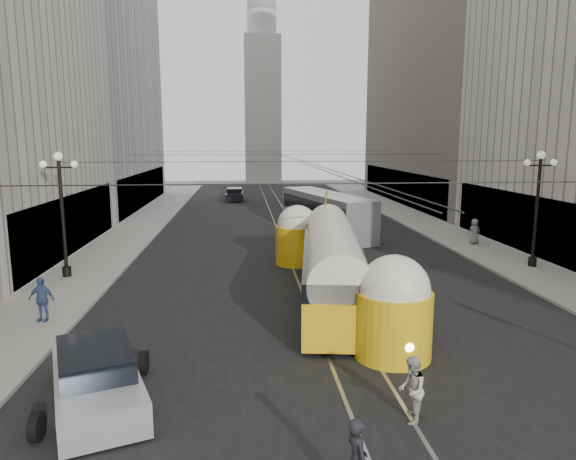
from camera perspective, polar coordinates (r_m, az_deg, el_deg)
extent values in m
cube|color=black|center=(41.87, -0.21, 0.16)|extent=(20.00, 85.00, 0.02)
cube|color=gray|center=(45.97, -15.67, 0.76)|extent=(4.00, 72.00, 0.15)
cube|color=gray|center=(47.74, 13.94, 1.16)|extent=(4.00, 72.00, 0.15)
cube|color=gray|center=(41.81, -1.23, 0.15)|extent=(0.12, 85.00, 0.04)
cube|color=gray|center=(41.94, 0.81, 0.18)|extent=(0.12, 85.00, 0.04)
cube|color=black|center=(34.67, -22.75, 0.71)|extent=(0.10, 18.00, 3.60)
cube|color=#999999|center=(59.40, -22.03, 15.88)|extent=(12.00, 28.00, 28.00)
cube|color=black|center=(57.83, -15.60, 4.48)|extent=(0.10, 25.20, 3.60)
cube|color=black|center=(35.63, 24.48, 0.82)|extent=(0.10, 18.00, 3.60)
cube|color=#514C47|center=(61.94, 18.18, 17.69)|extent=(12.00, 32.00, 32.00)
cube|color=black|center=(59.48, 12.16, 4.76)|extent=(0.10, 28.80, 3.60)
cube|color=#B2AFA8|center=(88.83, -2.85, 13.03)|extent=(6.00, 6.00, 24.00)
cylinder|color=#B2AFA8|center=(90.70, -2.93, 21.90)|extent=(4.80, 4.80, 4.00)
sphere|color=gray|center=(91.36, -2.95, 23.71)|extent=(4.80, 4.80, 4.80)
cylinder|color=black|center=(28.42, -23.73, 1.14)|extent=(0.18, 0.18, 6.00)
cylinder|color=black|center=(28.92, -23.36, -4.25)|extent=(0.44, 0.44, 0.50)
cylinder|color=black|center=(28.18, -24.10, 6.37)|extent=(1.60, 0.08, 0.08)
sphere|color=white|center=(28.16, -24.18, 7.48)|extent=(0.44, 0.44, 0.44)
sphere|color=white|center=(28.43, -25.56, 6.59)|extent=(0.36, 0.36, 0.36)
sphere|color=white|center=(27.94, -22.66, 6.75)|extent=(0.36, 0.36, 0.36)
cylinder|color=black|center=(31.34, 25.87, 1.72)|extent=(0.18, 0.18, 6.00)
cylinder|color=black|center=(31.79, 25.50, -3.19)|extent=(0.44, 0.44, 0.50)
cylinder|color=black|center=(31.12, 26.23, 6.46)|extent=(1.60, 0.08, 0.08)
sphere|color=white|center=(31.10, 26.31, 7.47)|extent=(0.44, 0.44, 0.44)
sphere|color=white|center=(30.73, 25.05, 6.80)|extent=(0.36, 0.36, 0.36)
sphere|color=white|center=(31.51, 27.43, 6.67)|extent=(0.36, 0.36, 0.36)
cylinder|color=black|center=(13.13, 10.31, 5.13)|extent=(25.00, 0.03, 0.03)
cylinder|color=black|center=(26.87, 2.40, 7.61)|extent=(25.00, 0.03, 0.03)
cylinder|color=black|center=(40.79, -0.15, 8.38)|extent=(25.00, 0.03, 0.03)
cylinder|color=black|center=(54.74, -1.41, 8.75)|extent=(25.00, 0.03, 0.03)
cylinder|color=black|center=(44.78, -0.59, 8.26)|extent=(0.03, 72.00, 0.03)
cylinder|color=black|center=(44.81, -0.08, 8.26)|extent=(0.03, 72.00, 0.03)
cube|color=gold|center=(23.42, 4.90, -5.10)|extent=(4.28, 13.78, 1.65)
cube|color=black|center=(23.63, 4.88, -6.91)|extent=(4.23, 13.37, 0.29)
cube|color=black|center=(23.17, 4.94, -2.55)|extent=(4.27, 13.58, 0.82)
cylinder|color=silver|center=(23.11, 4.95, -1.85)|extent=(3.96, 13.54, 2.23)
cylinder|color=gold|center=(17.43, 11.59, -10.25)|extent=(2.52, 2.52, 2.23)
sphere|color=silver|center=(17.07, 11.73, -6.58)|extent=(2.33, 2.33, 2.33)
cylinder|color=gold|center=(29.67, 1.05, -1.68)|extent=(2.52, 2.52, 2.23)
sphere|color=silver|center=(29.46, 1.05, 0.54)|extent=(2.33, 2.33, 2.33)
sphere|color=#FFF2BF|center=(16.57, 13.22, -12.48)|extent=(0.36, 0.36, 0.36)
cube|color=#B0B3B6|center=(39.53, 4.19, 1.89)|extent=(5.64, 12.52, 3.07)
cube|color=black|center=(39.47, 4.19, 2.62)|extent=(5.55, 12.11, 1.13)
cube|color=black|center=(33.55, 5.84, 1.05)|extent=(2.30, 0.70, 1.43)
cylinder|color=black|center=(35.50, 3.18, -0.77)|extent=(0.30, 1.02, 1.02)
cylinder|color=black|center=(35.95, 7.22, -0.70)|extent=(0.30, 1.02, 1.02)
cylinder|color=black|center=(43.54, 1.65, 1.22)|extent=(0.30, 1.02, 1.02)
cylinder|color=black|center=(43.91, 4.96, 1.26)|extent=(0.30, 1.02, 1.02)
cube|color=#AEAFB3|center=(15.42, -20.50, -15.78)|extent=(3.68, 5.44, 0.89)
cube|color=black|center=(15.16, -20.65, -13.61)|extent=(2.67, 3.23, 0.84)
cylinder|color=black|center=(14.34, -26.15, -19.02)|extent=(0.22, 0.72, 0.72)
cylinder|color=black|center=(13.80, -18.48, -19.66)|extent=(0.22, 0.72, 0.72)
cylinder|color=black|center=(17.24, -22.00, -13.72)|extent=(0.22, 0.72, 0.72)
cylinder|color=black|center=(16.80, -15.73, -13.99)|extent=(0.22, 0.72, 0.72)
cube|color=silver|center=(53.96, 2.80, 2.84)|extent=(2.91, 4.75, 0.79)
cube|color=black|center=(53.90, 2.80, 3.43)|extent=(2.18, 2.77, 0.74)
cylinder|color=black|center=(52.39, 2.13, 2.46)|extent=(0.22, 0.63, 0.63)
cylinder|color=black|center=(52.62, 3.90, 2.48)|extent=(0.22, 0.63, 0.63)
cylinder|color=black|center=(55.36, 1.74, 2.86)|extent=(0.22, 0.63, 0.63)
cylinder|color=black|center=(55.58, 3.42, 2.88)|extent=(0.22, 0.63, 0.63)
cube|color=black|center=(61.99, -5.95, 3.74)|extent=(2.11, 4.83, 0.85)
cube|color=black|center=(61.93, -5.96, 4.29)|extent=(1.80, 2.67, 0.80)
cylinder|color=black|center=(60.42, -6.81, 3.41)|extent=(0.22, 0.68, 0.68)
cylinder|color=black|center=(60.39, -5.14, 3.43)|extent=(0.22, 0.68, 0.68)
cylinder|color=black|center=(63.64, -6.73, 3.73)|extent=(0.22, 0.68, 0.68)
cylinder|color=black|center=(63.61, -5.13, 3.76)|extent=(0.22, 0.68, 0.68)
imported|color=#AFAEA3|center=(13.90, 13.57, -16.87)|extent=(0.88, 1.00, 1.71)
imported|color=slate|center=(36.94, 20.01, -0.16)|extent=(0.86, 0.55, 1.71)
imported|color=#364976|center=(22.13, -25.71, -6.96)|extent=(1.10, 0.73, 1.74)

